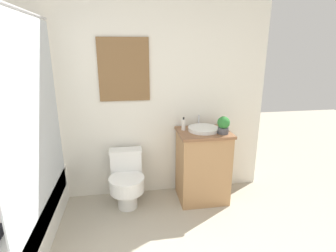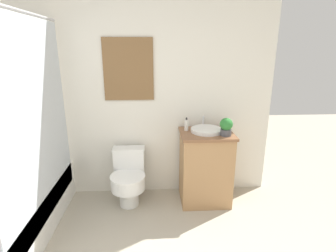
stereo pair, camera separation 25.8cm
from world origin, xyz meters
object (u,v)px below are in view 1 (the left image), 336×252
sink (203,129)px  soap_bottle (183,125)px  potted_plant (223,125)px  toilet (127,179)px

sink → soap_bottle: (-0.21, 0.06, 0.04)m
sink → soap_bottle: bearing=164.7°
potted_plant → toilet: bearing=174.3°
soap_bottle → sink: bearing=-15.3°
potted_plant → sink: bearing=143.1°
toilet → sink: 1.01m
sink → potted_plant: (0.18, -0.13, 0.08)m
soap_bottle → potted_plant: 0.44m
toilet → sink: (0.86, 0.03, 0.53)m
toilet → sink: sink is taller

